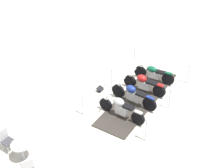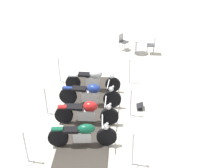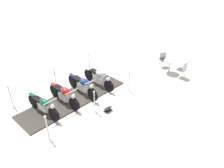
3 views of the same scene
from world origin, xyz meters
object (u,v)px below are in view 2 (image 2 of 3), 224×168
Objects in this scene: stanchion_right_rear at (129,76)px; cafe_chair_across_table at (152,44)px; motorcycle_forest at (84,134)px; stanchion_right_front at (132,155)px; motorcycle_chrome at (94,80)px; info_placard at (140,107)px; stanchion_left_mid at (46,105)px; stanchion_left_front at (27,152)px; motorcycle_maroon at (87,112)px; motorcycle_navy at (91,94)px; stanchion_left_rear at (60,74)px; cafe_table at (136,43)px; stanchion_right_mid at (131,107)px; cafe_chair_near_table at (123,41)px.

cafe_chair_across_table is at bearing -8.13° from stanchion_right_rear.
stanchion_right_front reaches higher than motorcycle_forest.
motorcycle_chrome reaches higher than info_placard.
stanchion_left_mid reaches higher than motorcycle_chrome.
stanchion_left_front is (-0.68, 2.87, -0.01)m from stanchion_right_front.
stanchion_right_front is (-4.46, -1.06, 0.03)m from stanchion_right_rear.
stanchion_right_rear is 1.03× the size of stanchion_left_mid.
motorcycle_maroon is at bearing -61.38° from info_placard.
stanchion_left_front is at bearing -50.29° from info_placard.
stanchion_right_rear reaches higher than motorcycle_forest.
stanchion_left_rear is (1.37, 1.88, -0.13)m from motorcycle_navy.
cafe_chair_across_table is at bearing 65.85° from motorcycle_navy.
stanchion_right_front reaches higher than cafe_chair_across_table.
motorcycle_chrome is at bearing 167.78° from cafe_table.
stanchion_right_mid is 5.44m from cafe_table.
motorcycle_navy is 1.07m from motorcycle_chrome.
stanchion_left_front is 8.74m from cafe_chair_across_table.
stanchion_right_rear is at bearing 70.89° from cafe_chair_across_table.
stanchion_left_rear is 4.59m from stanchion_left_front.
motorcycle_chrome is 4.15m from stanchion_right_front.
stanchion_right_mid is (2.91, -2.34, 0.02)m from stanchion_left_front.
motorcycle_navy is 5.52× the size of info_placard.
motorcycle_maroon is at bearing 176.19° from cafe_table.
stanchion_right_mid is at bearing 13.32° from stanchion_right_front.
motorcycle_navy is 3.17m from stanchion_right_front.
motorcycle_chrome is 4.41m from cafe_chair_near_table.
cafe_table is 0.82m from cafe_chair_near_table.
cafe_chair_across_table is at bearing 4.33° from stanchion_right_front.
info_placard is at bearing -29.68° from motorcycle_chrome.
motorcycle_forest is at bearing -41.22° from info_placard.
motorcycle_maroon is 3.20m from stanchion_left_rear.
stanchion_right_mid reaches higher than motorcycle_chrome.
stanchion_right_front is at bearing -30.07° from motorcycle_forest.
stanchion_left_rear is 1.44× the size of cafe_table.
cafe_table is (7.60, 1.40, 0.20)m from stanchion_right_front.
cafe_table reaches higher than info_placard.
motorcycle_maroon is 2.75× the size of cafe_table.
stanchion_right_rear reaches higher than cafe_chair_near_table.
stanchion_left_front reaches higher than motorcycle_forest.
info_placard is (2.40, -1.27, -0.41)m from motorcycle_forest.
motorcycle_forest is 1.80× the size of stanchion_left_rear.
motorcycle_forest is 1.06m from motorcycle_maroon.
motorcycle_forest is at bearing -51.89° from stanchion_left_front.
stanchion_right_mid is at bearing -76.68° from stanchion_left_mid.
cafe_chair_across_table is (3.29, -0.47, 0.21)m from stanchion_right_rear.
stanchion_left_front is at bearing 169.91° from cafe_table.
stanchion_right_mid is (-1.22, -1.76, -0.14)m from motorcycle_chrome.
info_placard is (1.20, -3.11, -0.33)m from stanchion_left_mid.
stanchion_right_rear is at bearing 63.31° from motorcycle_maroon.
stanchion_right_rear reaches higher than motorcycle_chrome.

